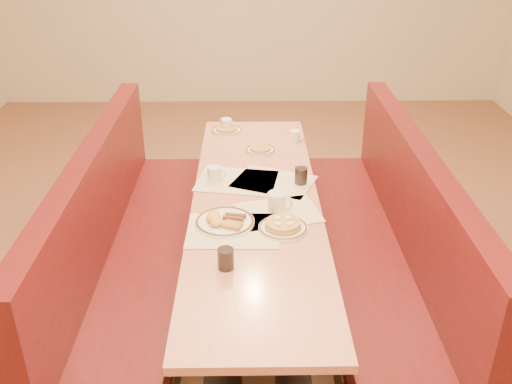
{
  "coord_description": "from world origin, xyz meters",
  "views": [
    {
      "loc": [
        -0.04,
        -2.76,
        2.24
      ],
      "look_at": [
        0.0,
        -0.08,
        0.85
      ],
      "focal_mm": 40.0,
      "sensor_mm": 36.0,
      "label": 1
    }
  ],
  "objects_px": {
    "pancake_plate": "(283,226)",
    "coffee_mug_c": "(295,136)",
    "booth_left": "(130,261)",
    "coffee_mug_d": "(227,124)",
    "diner_table": "(256,258)",
    "soda_tumbler_mid": "(301,176)",
    "eggs_plate": "(224,221)",
    "coffee_mug_b": "(215,173)",
    "booth_right": "(381,259)",
    "coffee_mug_a": "(277,202)",
    "soda_tumbler_near": "(226,259)"
  },
  "relations": [
    {
      "from": "coffee_mug_c",
      "to": "soda_tumbler_mid",
      "type": "height_order",
      "value": "soda_tumbler_mid"
    },
    {
      "from": "eggs_plate",
      "to": "coffee_mug_c",
      "type": "bearing_deg",
      "value": 68.09
    },
    {
      "from": "booth_right",
      "to": "soda_tumbler_mid",
      "type": "bearing_deg",
      "value": 155.94
    },
    {
      "from": "eggs_plate",
      "to": "soda_tumbler_near",
      "type": "bearing_deg",
      "value": -86.71
    },
    {
      "from": "coffee_mug_b",
      "to": "coffee_mug_c",
      "type": "distance_m",
      "value": 0.79
    },
    {
      "from": "eggs_plate",
      "to": "coffee_mug_c",
      "type": "relative_size",
      "value": 3.06
    },
    {
      "from": "diner_table",
      "to": "booth_right",
      "type": "bearing_deg",
      "value": 0.0
    },
    {
      "from": "diner_table",
      "to": "pancake_plate",
      "type": "distance_m",
      "value": 0.52
    },
    {
      "from": "diner_table",
      "to": "booth_left",
      "type": "height_order",
      "value": "booth_left"
    },
    {
      "from": "coffee_mug_c",
      "to": "soda_tumbler_mid",
      "type": "relative_size",
      "value": 0.97
    },
    {
      "from": "booth_right",
      "to": "coffee_mug_b",
      "type": "distance_m",
      "value": 1.09
    },
    {
      "from": "coffee_mug_b",
      "to": "soda_tumbler_mid",
      "type": "relative_size",
      "value": 1.1
    },
    {
      "from": "diner_table",
      "to": "soda_tumbler_mid",
      "type": "relative_size",
      "value": 24.44
    },
    {
      "from": "booth_right",
      "to": "coffee_mug_d",
      "type": "xyz_separation_m",
      "value": [
        -0.93,
        1.08,
        0.43
      ]
    },
    {
      "from": "coffee_mug_c",
      "to": "soda_tumbler_near",
      "type": "bearing_deg",
      "value": -85.71
    },
    {
      "from": "booth_right",
      "to": "coffee_mug_d",
      "type": "bearing_deg",
      "value": 130.58
    },
    {
      "from": "pancake_plate",
      "to": "coffee_mug_c",
      "type": "xyz_separation_m",
      "value": [
        0.15,
        1.17,
        0.02
      ]
    },
    {
      "from": "coffee_mug_c",
      "to": "soda_tumbler_mid",
      "type": "bearing_deg",
      "value": -71.37
    },
    {
      "from": "booth_left",
      "to": "coffee_mug_c",
      "type": "height_order",
      "value": "booth_left"
    },
    {
      "from": "eggs_plate",
      "to": "soda_tumbler_near",
      "type": "xyz_separation_m",
      "value": [
        0.02,
        -0.39,
        0.03
      ]
    },
    {
      "from": "diner_table",
      "to": "soda_tumbler_near",
      "type": "height_order",
      "value": "soda_tumbler_near"
    },
    {
      "from": "coffee_mug_a",
      "to": "coffee_mug_d",
      "type": "distance_m",
      "value": 1.23
    },
    {
      "from": "pancake_plate",
      "to": "coffee_mug_d",
      "type": "bearing_deg",
      "value": 103.21
    },
    {
      "from": "booth_left",
      "to": "coffee_mug_d",
      "type": "distance_m",
      "value": 1.28
    },
    {
      "from": "diner_table",
      "to": "soda_tumbler_mid",
      "type": "xyz_separation_m",
      "value": [
        0.27,
        0.21,
        0.43
      ]
    },
    {
      "from": "booth_left",
      "to": "booth_right",
      "type": "distance_m",
      "value": 1.46
    },
    {
      "from": "diner_table",
      "to": "soda_tumbler_mid",
      "type": "bearing_deg",
      "value": 38.13
    },
    {
      "from": "diner_table",
      "to": "coffee_mug_d",
      "type": "distance_m",
      "value": 1.17
    },
    {
      "from": "eggs_plate",
      "to": "coffee_mug_d",
      "type": "distance_m",
      "value": 1.33
    },
    {
      "from": "booth_left",
      "to": "booth_right",
      "type": "xyz_separation_m",
      "value": [
        1.46,
        0.0,
        0.0
      ]
    },
    {
      "from": "pancake_plate",
      "to": "eggs_plate",
      "type": "bearing_deg",
      "value": 169.39
    },
    {
      "from": "booth_right",
      "to": "coffee_mug_d",
      "type": "distance_m",
      "value": 1.49
    },
    {
      "from": "soda_tumbler_mid",
      "to": "diner_table",
      "type": "bearing_deg",
      "value": -141.87
    },
    {
      "from": "diner_table",
      "to": "coffee_mug_c",
      "type": "xyz_separation_m",
      "value": [
        0.28,
        0.87,
        0.42
      ]
    },
    {
      "from": "pancake_plate",
      "to": "coffee_mug_a",
      "type": "height_order",
      "value": "coffee_mug_a"
    },
    {
      "from": "booth_left",
      "to": "soda_tumbler_mid",
      "type": "height_order",
      "value": "booth_left"
    },
    {
      "from": "coffee_mug_a",
      "to": "coffee_mug_d",
      "type": "bearing_deg",
      "value": 115.27
    },
    {
      "from": "pancake_plate",
      "to": "coffee_mug_d",
      "type": "distance_m",
      "value": 1.42
    },
    {
      "from": "pancake_plate",
      "to": "coffee_mug_d",
      "type": "xyz_separation_m",
      "value": [
        -0.33,
        1.39,
        0.02
      ]
    },
    {
      "from": "coffee_mug_c",
      "to": "coffee_mug_a",
      "type": "bearing_deg",
      "value": -79.73
    },
    {
      "from": "coffee_mug_b",
      "to": "soda_tumbler_mid",
      "type": "height_order",
      "value": "soda_tumbler_mid"
    },
    {
      "from": "booth_left",
      "to": "eggs_plate",
      "type": "distance_m",
      "value": 0.74
    },
    {
      "from": "diner_table",
      "to": "coffee_mug_d",
      "type": "height_order",
      "value": "coffee_mug_d"
    },
    {
      "from": "eggs_plate",
      "to": "pancake_plate",
      "type": "bearing_deg",
      "value": -10.61
    },
    {
      "from": "coffee_mug_c",
      "to": "soda_tumbler_near",
      "type": "height_order",
      "value": "soda_tumbler_near"
    },
    {
      "from": "booth_right",
      "to": "coffee_mug_b",
      "type": "height_order",
      "value": "booth_right"
    },
    {
      "from": "pancake_plate",
      "to": "coffee_mug_d",
      "type": "height_order",
      "value": "coffee_mug_d"
    },
    {
      "from": "booth_left",
      "to": "coffee_mug_d",
      "type": "xyz_separation_m",
      "value": [
        0.54,
        1.08,
        0.43
      ]
    },
    {
      "from": "coffee_mug_d",
      "to": "soda_tumbler_near",
      "type": "distance_m",
      "value": 1.72
    },
    {
      "from": "pancake_plate",
      "to": "coffee_mug_a",
      "type": "bearing_deg",
      "value": 95.41
    }
  ]
}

